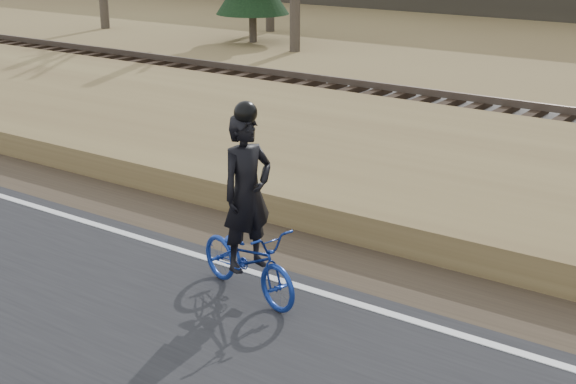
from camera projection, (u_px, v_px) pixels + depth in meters
The scene contains 7 objects.
ground at pixel (2, 207), 12.40m from camera, with size 120.00×120.00×0.00m, color olive.
edge_line at pixel (12, 199), 12.54m from camera, with size 120.00×0.12×0.01m, color silver.
shoulder at pixel (63, 185), 13.32m from camera, with size 120.00×1.60×0.04m, color #473A2B.
embankment at pixel (184, 136), 15.58m from camera, with size 120.00×5.00×0.44m, color olive.
ballast at pixel (294, 101), 18.53m from camera, with size 120.00×3.00×0.45m, color slate.
railroad at pixel (294, 88), 18.43m from camera, with size 120.00×2.40×0.29m.
cyclist at pixel (248, 234), 9.15m from camera, with size 1.77×1.00×2.31m.
Camera 1 is at (10.32, -7.00, 4.25)m, focal length 50.00 mm.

